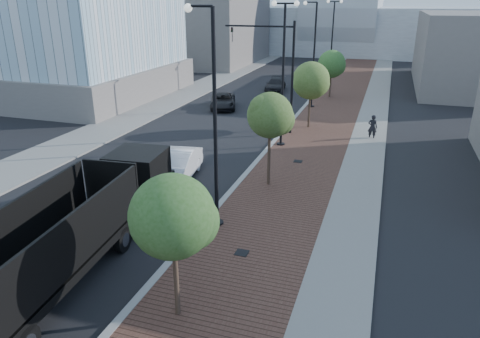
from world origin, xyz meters
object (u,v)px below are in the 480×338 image
(dump_truck, at_px, (103,212))
(dark_car_mid, at_px, (223,101))
(white_sedan, at_px, (177,166))
(pedestrian, at_px, (372,127))

(dump_truck, xyz_separation_m, dark_car_mid, (-3.83, 24.08, -0.71))
(dump_truck, xyz_separation_m, white_sedan, (-0.23, 7.18, -0.58))
(dark_car_mid, distance_m, pedestrian, 14.61)
(white_sedan, height_order, dark_car_mid, white_sedan)
(white_sedan, bearing_deg, pedestrian, 40.21)
(white_sedan, xyz_separation_m, pedestrian, (9.83, 11.14, 0.10))
(dump_truck, distance_m, dark_car_mid, 24.40)
(white_sedan, height_order, pedestrian, pedestrian)
(dump_truck, distance_m, white_sedan, 7.21)
(white_sedan, bearing_deg, dump_truck, -96.54)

